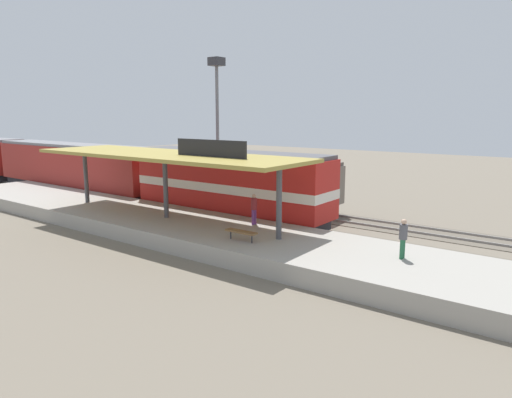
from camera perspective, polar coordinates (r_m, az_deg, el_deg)
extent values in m
plane|color=#706656|center=(32.66, -2.38, -1.79)|extent=(120.00, 120.00, 0.00)
cube|color=#5F5649|center=(31.17, -4.70, -2.38)|extent=(3.20, 110.00, 0.04)
cube|color=gray|center=(30.63, -5.59, -2.50)|extent=(0.10, 110.00, 0.16)
cube|color=gray|center=(31.69, -3.84, -2.04)|extent=(0.10, 110.00, 0.16)
cube|color=#5F5649|center=(34.67, 0.32, -1.03)|extent=(3.20, 110.00, 0.04)
cube|color=gray|center=(34.09, -0.39, -1.13)|extent=(0.10, 110.00, 0.16)
cube|color=gray|center=(35.23, 1.02, -0.75)|extent=(0.10, 110.00, 0.16)
cube|color=#9E998E|center=(27.88, -10.98, -3.16)|extent=(6.00, 44.00, 0.90)
cylinder|color=#47474C|center=(22.25, 2.87, -0.48)|extent=(0.28, 0.28, 3.60)
cylinder|color=#47474C|center=(27.45, -11.14, 1.41)|extent=(0.28, 0.28, 3.60)
cylinder|color=#47474C|center=(33.76, -20.33, 2.62)|extent=(0.28, 0.28, 3.60)
cube|color=#A38E3D|center=(27.22, -11.28, 5.36)|extent=(5.20, 18.00, 0.20)
cube|color=black|center=(24.63, -5.66, 6.29)|extent=(0.12, 4.80, 0.90)
cylinder|color=#333338|center=(21.84, -0.52, -4.97)|extent=(0.07, 0.07, 0.42)
cylinder|color=#333338|center=(22.62, -3.15, -4.44)|extent=(0.07, 0.07, 0.42)
cube|color=brown|center=(22.16, -1.86, -4.08)|extent=(0.44, 1.70, 0.08)
cube|color=#28282D|center=(30.42, -3.28, -1.73)|extent=(2.60, 13.60, 0.70)
cube|color=red|center=(30.05, -3.33, 2.19)|extent=(2.90, 14.40, 3.50)
cube|color=#4C4C51|center=(29.84, -3.36, 5.74)|extent=(2.78, 14.11, 0.24)
cube|color=silver|center=(30.09, -3.32, 1.69)|extent=(2.93, 14.43, 0.56)
cube|color=#28282D|center=(44.02, -21.56, 1.34)|extent=(2.60, 19.20, 0.70)
cube|color=maroon|center=(43.78, -21.74, 3.92)|extent=(2.90, 20.00, 3.30)
cube|color=slate|center=(43.64, -21.89, 6.23)|extent=(2.78, 19.60, 0.24)
cube|color=#28282D|center=(34.37, 0.81, -0.30)|extent=(2.50, 11.20, 0.70)
cube|color=#6B6056|center=(34.10, 0.82, 2.42)|extent=(2.80, 12.00, 2.60)
cube|color=#554D45|center=(33.93, 0.82, 4.80)|extent=(2.69, 11.76, 0.24)
cylinder|color=slate|center=(40.79, -4.79, 8.41)|extent=(0.28, 0.28, 11.00)
cube|color=#333338|center=(41.01, -4.92, 16.61)|extent=(1.10, 1.10, 0.70)
cylinder|color=#23603D|center=(20.40, 17.60, -5.97)|extent=(0.16, 0.16, 0.84)
cylinder|color=#23603D|center=(20.57, 17.77, -5.85)|extent=(0.16, 0.16, 0.84)
cylinder|color=#4C4C51|center=(20.29, 17.80, -3.90)|extent=(0.34, 0.34, 0.64)
sphere|color=tan|center=(20.20, 17.87, -2.70)|extent=(0.23, 0.23, 0.23)
cylinder|color=#663375|center=(25.42, -0.37, -2.27)|extent=(0.16, 0.16, 0.84)
cylinder|color=#663375|center=(25.56, -0.13, -2.20)|extent=(0.16, 0.16, 0.84)
cylinder|color=maroon|center=(25.33, -0.25, -0.60)|extent=(0.34, 0.34, 0.64)
sphere|color=tan|center=(25.26, -0.25, 0.37)|extent=(0.23, 0.23, 0.23)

